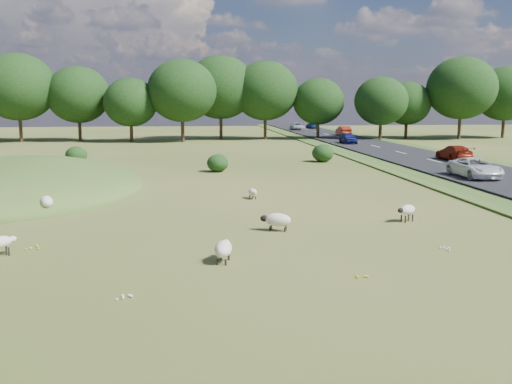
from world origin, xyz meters
TOP-DOWN VIEW (x-y plane):
  - ground at (0.00, 20.00)m, footprint 160.00×160.00m
  - mound at (-12.00, 12.00)m, footprint 16.00×20.00m
  - road at (20.00, 30.00)m, footprint 8.00×150.00m
  - treeline at (-1.06, 55.44)m, footprint 96.28×14.66m
  - shrubs at (0.67, 25.19)m, footprint 23.52×8.93m
  - sheep_0 at (8.50, 0.92)m, footprint 1.10×0.87m
  - sheep_1 at (-0.11, -4.64)m, footprint 0.81×1.36m
  - sheep_2 at (-8.00, 4.20)m, footprint 0.89×1.40m
  - sheep_3 at (2.26, 7.85)m, footprint 0.59×1.03m
  - sheep_4 at (-7.85, -2.98)m, footprint 0.98×0.89m
  - sheep_5 at (2.40, -0.20)m, footprint 1.37×0.89m
  - car_0 at (18.10, 44.74)m, footprint 1.56×3.89m
  - car_2 at (18.10, 78.05)m, footprint 2.05×4.44m
  - car_3 at (21.90, 83.02)m, footprint 1.71×4.21m
  - car_4 at (18.10, 13.20)m, footprint 2.21×4.79m
  - car_5 at (21.90, 60.87)m, footprint 1.46×4.20m
  - car_6 at (21.90, 24.26)m, footprint 1.83×4.49m

SIDE VIEW (x-z plane):
  - ground at x=0.00m, z-range 0.00..0.00m
  - mound at x=-12.00m, z-range -2.00..2.00m
  - road at x=20.00m, z-range 0.00..0.25m
  - sheep_3 at x=2.26m, z-range 0.08..0.65m
  - sheep_1 at x=-0.11m, z-range 0.10..0.85m
  - sheep_5 at x=2.40m, z-range 0.10..0.86m
  - sheep_4 at x=-7.85m, z-range 0.14..0.87m
  - sheep_0 at x=8.50m, z-range 0.15..0.94m
  - sheep_2 at x=-8.00m, z-range 0.19..1.16m
  - shrubs at x=0.67m, z-range -0.04..1.54m
  - car_3 at x=21.90m, z-range 0.25..1.47m
  - car_2 at x=18.10m, z-range 0.25..1.48m
  - car_6 at x=21.90m, z-range 0.25..1.55m
  - car_0 at x=18.10m, z-range 0.25..1.57m
  - car_4 at x=18.10m, z-range 0.25..1.58m
  - car_5 at x=21.90m, z-range 0.25..1.63m
  - treeline at x=-1.06m, z-range 0.72..12.41m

